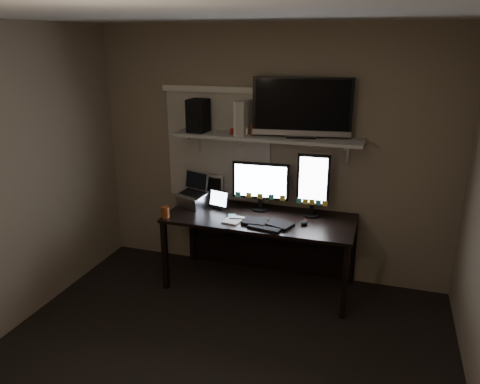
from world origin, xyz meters
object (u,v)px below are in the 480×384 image
at_px(mouse, 304,223).
at_px(laptop, 193,190).
at_px(monitor_portrait, 313,185).
at_px(game_console, 244,117).
at_px(speaker, 198,116).
at_px(monitor_landscape, 261,186).
at_px(desk, 263,229).
at_px(cup, 165,212).
at_px(keyboard, 267,223).
at_px(tablet, 219,199).
at_px(tv, 302,108).

distance_m(mouse, laptop, 1.19).
xyz_separation_m(monitor_portrait, game_console, (-0.69, 0.01, 0.60)).
height_order(mouse, speaker, speaker).
bearing_deg(laptop, speaker, 85.43).
height_order(monitor_landscape, laptop, monitor_landscape).
distance_m(desk, speaker, 1.29).
xyz_separation_m(desk, monitor_portrait, (0.46, 0.06, 0.48)).
bearing_deg(speaker, monitor_portrait, 2.98).
distance_m(desk, laptop, 0.81).
relative_size(monitor_portrait, cup, 5.53).
bearing_deg(laptop, keyboard, 0.98).
xyz_separation_m(mouse, speaker, (-1.13, 0.25, 0.89)).
bearing_deg(desk, tablet, -176.47).
bearing_deg(game_console, keyboard, -36.86).
distance_m(mouse, tv, 1.05).
bearing_deg(speaker, cup, -105.71).
height_order(tablet, speaker, speaker).
relative_size(game_console, speaker, 1.02).
bearing_deg(monitor_portrait, mouse, -97.26).
bearing_deg(mouse, cup, -165.51).
xyz_separation_m(laptop, tv, (1.05, 0.14, 0.86)).
bearing_deg(monitor_portrait, cup, -161.09).
distance_m(monitor_landscape, keyboard, 0.47).
bearing_deg(keyboard, cup, -162.32).
xyz_separation_m(desk, game_console, (-0.22, 0.08, 1.09)).
distance_m(desk, mouse, 0.51).
height_order(mouse, tablet, tablet).
bearing_deg(tv, speaker, 174.85).
distance_m(cup, speaker, 0.99).
bearing_deg(tv, tablet, -177.71).
xyz_separation_m(laptop, game_console, (0.51, 0.11, 0.74)).
relative_size(monitor_landscape, tv, 0.62).
bearing_deg(cup, tablet, 44.00).
bearing_deg(tv, monitor_portrait, -23.33).
bearing_deg(monitor_landscape, tablet, -168.58).
height_order(monitor_landscape, speaker, speaker).
bearing_deg(monitor_landscape, keyboard, -68.50).
height_order(desk, keyboard, keyboard).
xyz_separation_m(mouse, tablet, (-0.89, 0.16, 0.08)).
xyz_separation_m(tablet, laptop, (-0.28, -0.01, 0.07)).
height_order(monitor_landscape, tv, tv).
bearing_deg(desk, speaker, 174.63).
bearing_deg(keyboard, speaker, 166.44).
bearing_deg(monitor_portrait, tablet, -175.44).
bearing_deg(tv, cup, -163.47).
bearing_deg(cup, laptop, 72.20).
distance_m(desk, monitor_landscape, 0.43).
bearing_deg(keyboard, game_console, 142.89).
distance_m(desk, game_console, 1.11).
relative_size(monitor_landscape, laptop, 1.68).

